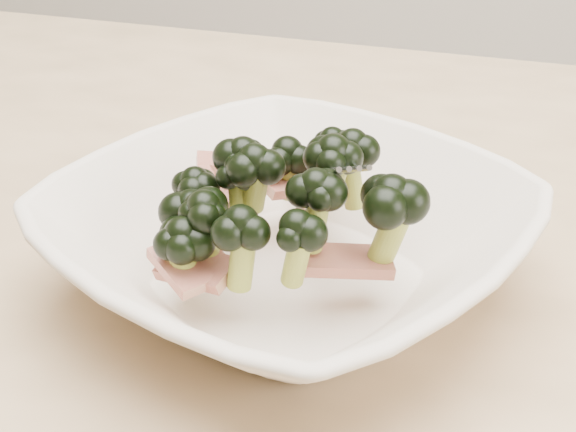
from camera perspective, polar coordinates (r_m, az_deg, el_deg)
name	(u,v)px	position (r m, az deg, el deg)	size (l,w,h in m)	color
dining_table	(320,338)	(0.61, 2.26, -8.64)	(1.20, 0.80, 0.75)	tan
broccoli_dish	(287,235)	(0.48, -0.08, -1.36)	(0.36, 0.36, 0.10)	beige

